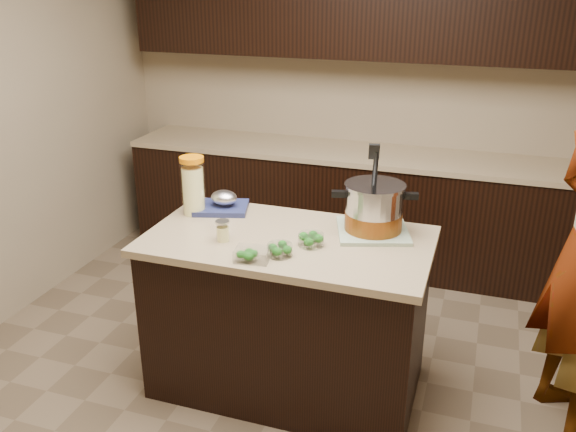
# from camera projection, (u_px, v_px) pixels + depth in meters

# --- Properties ---
(ground_plane) EXTENTS (4.00, 4.00, 0.00)m
(ground_plane) POSITION_uv_depth(u_px,v_px,m) (288.00, 382.00, 3.46)
(ground_plane) COLOR brown
(ground_plane) RESTS_ON ground
(room_shell) EXTENTS (4.04, 4.04, 2.72)m
(room_shell) POSITION_uv_depth(u_px,v_px,m) (288.00, 77.00, 2.81)
(room_shell) COLOR tan
(room_shell) RESTS_ON ground
(back_cabinets) EXTENTS (3.60, 0.63, 2.33)m
(back_cabinets) POSITION_uv_depth(u_px,v_px,m) (361.00, 145.00, 4.63)
(back_cabinets) COLOR black
(back_cabinets) RESTS_ON ground
(island) EXTENTS (1.46, 0.81, 0.90)m
(island) POSITION_uv_depth(u_px,v_px,m) (288.00, 313.00, 3.29)
(island) COLOR black
(island) RESTS_ON ground
(dish_towel) EXTENTS (0.45, 0.45, 0.02)m
(dish_towel) POSITION_uv_depth(u_px,v_px,m) (373.00, 231.00, 3.18)
(dish_towel) COLOR #59855A
(dish_towel) RESTS_ON island
(stock_pot) EXTENTS (0.44, 0.38, 0.45)m
(stock_pot) POSITION_uv_depth(u_px,v_px,m) (374.00, 210.00, 3.14)
(stock_pot) COLOR #B7B7BC
(stock_pot) RESTS_ON dish_towel
(lemonade_pitcher) EXTENTS (0.17, 0.17, 0.33)m
(lemonade_pitcher) POSITION_uv_depth(u_px,v_px,m) (193.00, 188.00, 3.37)
(lemonade_pitcher) COLOR #FBF699
(lemonade_pitcher) RESTS_ON island
(mason_jar) EXTENTS (0.08, 0.08, 0.12)m
(mason_jar) POSITION_uv_depth(u_px,v_px,m) (223.00, 231.00, 3.07)
(mason_jar) COLOR #FBF699
(mason_jar) RESTS_ON island
(broccoli_tub_left) EXTENTS (0.16, 0.16, 0.06)m
(broccoli_tub_left) POSITION_uv_depth(u_px,v_px,m) (311.00, 240.00, 3.02)
(broccoli_tub_left) COLOR silver
(broccoli_tub_left) RESTS_ON island
(broccoli_tub_right) EXTENTS (0.15, 0.15, 0.06)m
(broccoli_tub_right) POSITION_uv_depth(u_px,v_px,m) (280.00, 250.00, 2.92)
(broccoli_tub_right) COLOR silver
(broccoli_tub_right) RESTS_ON island
(broccoli_tub_rect) EXTENTS (0.18, 0.14, 0.06)m
(broccoli_tub_rect) POSITION_uv_depth(u_px,v_px,m) (252.00, 255.00, 2.87)
(broccoli_tub_rect) COLOR silver
(broccoli_tub_rect) RESTS_ON island
(blue_tray) EXTENTS (0.35, 0.31, 0.11)m
(blue_tray) POSITION_uv_depth(u_px,v_px,m) (222.00, 204.00, 3.46)
(blue_tray) COLOR navy
(blue_tray) RESTS_ON island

